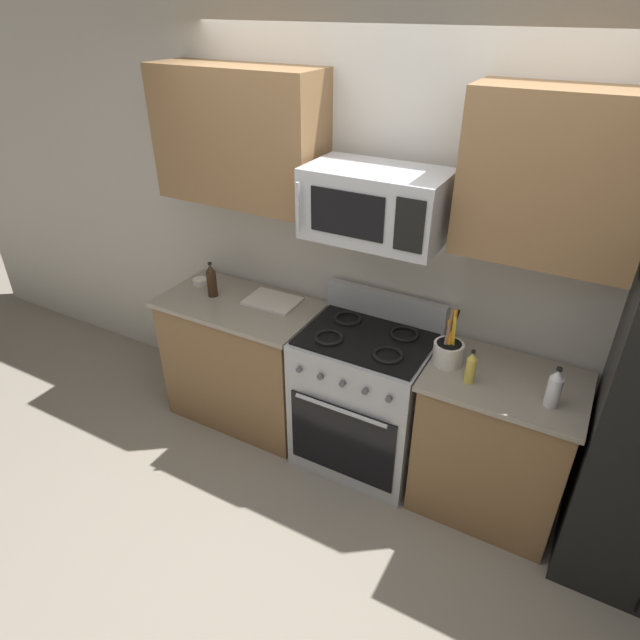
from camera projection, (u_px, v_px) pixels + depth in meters
ground_plane at (313, 526)px, 3.13m from camera, size 16.00×16.00×0.00m
wall_back at (395, 254)px, 3.22m from camera, size 8.00×0.10×2.60m
counter_left at (243, 360)px, 3.76m from camera, size 1.04×0.59×0.91m
range_oven at (364, 398)px, 3.37m from camera, size 0.76×0.63×1.09m
counter_right at (493, 445)px, 3.05m from camera, size 0.81×0.59×0.91m
microwave at (376, 204)px, 2.76m from camera, size 0.71×0.44×0.36m
upper_cabinets_left at (239, 137)px, 3.12m from camera, size 1.03×0.34×0.75m
upper_cabinets_right at (556, 178)px, 2.41m from camera, size 0.80×0.34×0.75m
utensil_crock at (448, 351)px, 2.91m from camera, size 0.16×0.16×0.34m
cutting_board at (272, 301)px, 3.52m from camera, size 0.34×0.25×0.02m
bottle_oil at (471, 368)px, 2.76m from camera, size 0.05×0.05×0.19m
bottle_vinegar at (554, 388)px, 2.59m from camera, size 0.07×0.07×0.22m
bottle_soy at (212, 281)px, 3.55m from camera, size 0.06×0.06×0.24m
prep_bowl at (200, 281)px, 3.74m from camera, size 0.10×0.10×0.04m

